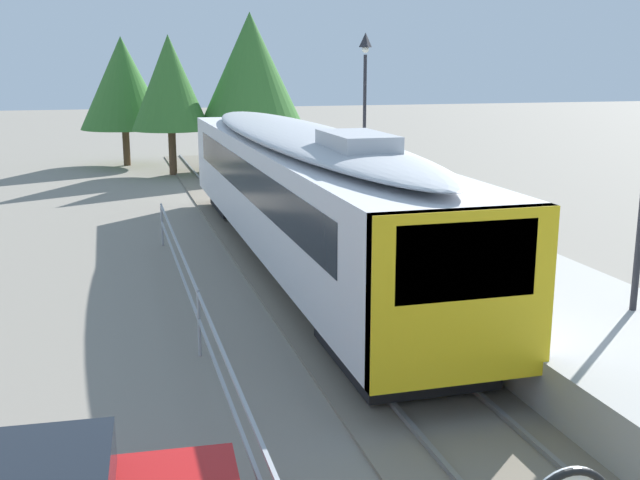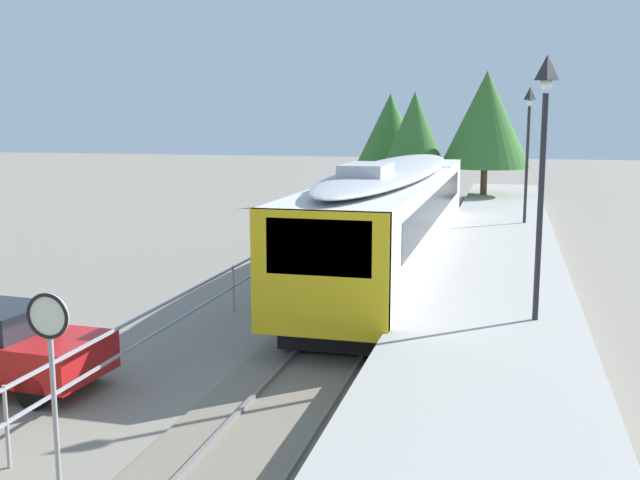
# 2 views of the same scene
# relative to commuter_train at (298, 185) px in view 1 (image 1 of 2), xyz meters

# --- Properties ---
(ground_plane) EXTENTS (160.00, 160.00, 0.00)m
(ground_plane) POSITION_rel_commuter_train_xyz_m (-3.00, -4.80, -2.15)
(ground_plane) COLOR gray
(track_rails) EXTENTS (3.20, 60.00, 0.14)m
(track_rails) POSITION_rel_commuter_train_xyz_m (0.00, -4.80, -2.11)
(track_rails) COLOR slate
(track_rails) RESTS_ON ground
(commuter_train) EXTENTS (2.82, 19.60, 3.74)m
(commuter_train) POSITION_rel_commuter_train_xyz_m (0.00, 0.00, 0.00)
(commuter_train) COLOR silver
(commuter_train) RESTS_ON track_rails
(station_platform) EXTENTS (3.90, 60.00, 0.90)m
(station_platform) POSITION_rel_commuter_train_xyz_m (3.25, -4.80, -1.70)
(station_platform) COLOR #A8A59E
(station_platform) RESTS_ON ground
(platform_lamp_far_end) EXTENTS (0.34, 0.34, 5.35)m
(platform_lamp_far_end) POSITION_rel_commuter_train_xyz_m (4.18, 7.02, 2.48)
(platform_lamp_far_end) COLOR #232328
(platform_lamp_far_end) RESTS_ON station_platform
(tree_behind_carpark) EXTENTS (4.91, 4.91, 7.60)m
(tree_behind_carpark) POSITION_rel_commuter_train_xyz_m (2.16, 18.10, 2.84)
(tree_behind_carpark) COLOR brown
(tree_behind_carpark) RESTS_ON ground
(tree_behind_station_far) EXTENTS (4.46, 4.46, 6.56)m
(tree_behind_station_far) POSITION_rel_commuter_train_xyz_m (-3.73, 22.16, 2.08)
(tree_behind_station_far) COLOR brown
(tree_behind_station_far) RESTS_ON ground
(tree_distant_left) EXTENTS (3.69, 3.69, 6.52)m
(tree_distant_left) POSITION_rel_commuter_train_xyz_m (-1.70, 18.04, 2.17)
(tree_distant_left) COLOR brown
(tree_distant_left) RESTS_ON ground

